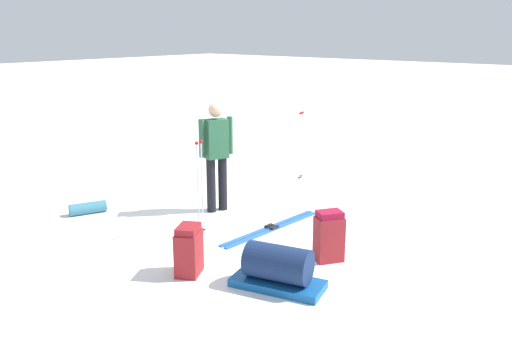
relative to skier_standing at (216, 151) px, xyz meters
name	(u,v)px	position (x,y,z in m)	size (l,w,h in m)	color
ground_plane	(256,213)	(0.31, -0.54, -0.95)	(80.00, 80.00, 0.00)	white
skier_standing	(216,151)	(0.00, 0.00, 0.00)	(0.54, 0.32, 1.70)	black
ski_pair_near	(272,228)	(-0.10, -1.16, -0.94)	(1.93, 0.29, 0.05)	#265AA6
backpack_large_dark	(189,250)	(-1.85, -1.31, -0.67)	(0.43, 0.39, 0.59)	maroon
backpack_bright	(329,236)	(-0.50, -2.36, -0.64)	(0.41, 0.38, 0.64)	maroon
ski_poles_planted_near	(301,142)	(2.30, 0.02, -0.23)	(0.18, 0.10, 1.30)	#B1BFB7
ski_poles_planted_far	(200,184)	(-0.91, -0.55, -0.21)	(0.18, 0.10, 1.34)	#BBC0BF
gear_sled	(278,268)	(-1.47, -2.31, -0.73)	(0.69, 1.10, 0.49)	#104E91
sleeping_mat_rolled	(88,208)	(-1.38, 1.44, -0.86)	(0.18, 0.18, 0.55)	teal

